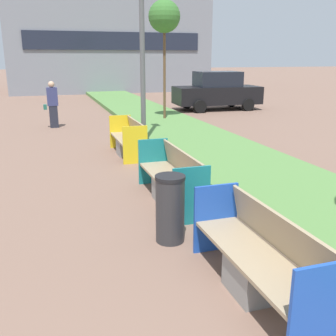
# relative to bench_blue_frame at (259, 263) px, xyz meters

# --- Properties ---
(planter_grass_strip) EXTENTS (2.80, 120.00, 0.18)m
(planter_grass_strip) POSITION_rel_bench_blue_frame_xyz_m (2.26, 7.93, -0.28)
(planter_grass_strip) COLOR #568442
(planter_grass_strip) RESTS_ON ground
(building_backdrop) EXTENTS (14.54, 8.53, 6.54)m
(building_backdrop) POSITION_rel_bench_blue_frame_xyz_m (3.06, 29.11, 2.90)
(building_backdrop) COLOR gray
(building_backdrop) RESTS_ON ground
(bench_blue_frame) EXTENTS (0.65, 2.18, 0.94)m
(bench_blue_frame) POSITION_rel_bench_blue_frame_xyz_m (0.00, 0.00, 0.00)
(bench_blue_frame) COLOR gray
(bench_blue_frame) RESTS_ON ground
(bench_teal_frame) EXTENTS (0.65, 2.25, 0.94)m
(bench_teal_frame) POSITION_rel_bench_blue_frame_xyz_m (0.00, 3.09, 0.00)
(bench_teal_frame) COLOR gray
(bench_teal_frame) RESTS_ON ground
(bench_yellow_frame) EXTENTS (0.65, 1.94, 0.94)m
(bench_yellow_frame) POSITION_rel_bench_blue_frame_xyz_m (-0.00, 6.78, -0.01)
(bench_yellow_frame) COLOR gray
(bench_yellow_frame) RESTS_ON ground
(litter_bin) EXTENTS (0.43, 0.43, 0.98)m
(litter_bin) POSITION_rel_bench_blue_frame_xyz_m (-0.54, 1.53, 0.12)
(litter_bin) COLOR #2D2D30
(litter_bin) RESTS_ON ground
(street_lamp_post) EXTENTS (0.24, 0.44, 7.06)m
(street_lamp_post) POSITION_rel_bench_blue_frame_xyz_m (0.61, 7.54, 3.54)
(street_lamp_post) COLOR #56595B
(street_lamp_post) RESTS_ON ground
(sapling_tree_far) EXTENTS (1.20, 1.20, 4.61)m
(sapling_tree_far) POSITION_rel_bench_blue_frame_xyz_m (2.51, 11.60, 3.60)
(sapling_tree_far) COLOR brown
(sapling_tree_far) RESTS_ON ground
(pedestrian_walking) EXTENTS (0.53, 0.24, 1.70)m
(pedestrian_walking) POSITION_rel_bench_blue_frame_xyz_m (-1.77, 11.77, 0.49)
(pedestrian_walking) COLOR #232633
(pedestrian_walking) RESTS_ON ground
(parked_car_distant) EXTENTS (4.28, 2.00, 1.86)m
(parked_car_distant) POSITION_rel_bench_blue_frame_xyz_m (6.17, 14.64, 0.54)
(parked_car_distant) COLOR black
(parked_car_distant) RESTS_ON ground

